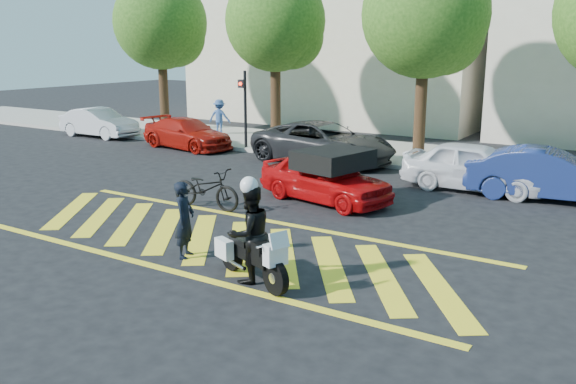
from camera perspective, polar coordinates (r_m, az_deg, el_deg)
The scene contains 19 objects.
ground at distance 13.50m, azimuth -6.19°, elevation -4.67°, with size 90.00×90.00×0.00m, color black.
sidewalk at distance 23.77m, azimuth 12.06°, elevation 3.33°, with size 60.00×5.00×0.15m, color #9E998E.
crosswalk at distance 13.52m, azimuth -6.32°, elevation -4.63°, with size 12.33×4.00×0.01m.
building_left at distance 34.89m, azimuth 5.11°, elevation 14.92°, with size 16.00×8.00×10.00m, color beige.
tree_far_left at distance 30.39m, azimuth -11.57°, elevation 14.98°, with size 4.40×4.40×7.41m.
tree_left at distance 26.35m, azimuth -0.88°, elevation 15.36°, with size 4.20×4.20×7.26m.
tree_center at distance 23.44m, azimuth 13.06°, elevation 15.48°, with size 4.60×4.60×7.56m.
signal_pole at distance 24.61m, azimuth -4.11°, elevation 8.28°, with size 0.28×0.43×3.20m.
officer_bike at distance 12.46m, azimuth -9.65°, elevation -2.58°, with size 0.57×0.38×1.57m, color black.
bicycle at distance 16.12m, azimuth -7.67°, elevation 0.33°, with size 0.72×2.06×1.08m, color black.
police_motorcycle at distance 11.14m, azimuth -3.46°, elevation -5.89°, with size 2.00×1.10×0.93m.
officer_moto at distance 11.02m, azimuth -3.59°, elevation -3.93°, with size 0.88×0.69×1.81m, color black.
red_convertible at distance 16.69m, azimuth 3.49°, elevation 1.34°, with size 1.58×3.94×1.34m, color #B5080A.
parked_far_left at distance 29.81m, azimuth -17.27°, elevation 6.22°, with size 1.40×4.02×1.32m, color #B5B6BD.
parked_left at distance 25.65m, azimuth -9.42°, elevation 5.43°, with size 1.74×4.29×1.25m, color #9D1109.
parked_mid_left at distance 22.20m, azimuth 3.34°, elevation 4.64°, with size 2.48×5.37×1.49m, color black.
parked_mid_right at distance 18.73m, azimuth 17.13°, elevation 2.29°, with size 1.71×4.25×1.45m, color white.
parked_right at distance 18.34m, azimuth 23.11°, elevation 1.52°, with size 1.51×4.33×1.43m, color navy.
pedestrian_left at distance 28.53m, azimuth -6.42°, elevation 7.01°, with size 1.03×0.59×1.60m, color #34538F.
Camera 1 is at (8.03, -9.99, 4.24)m, focal length 38.00 mm.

